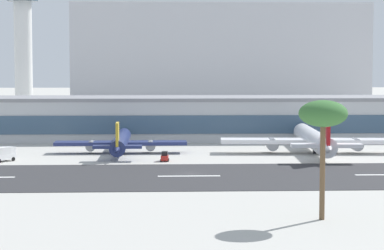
# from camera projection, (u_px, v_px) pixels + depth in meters

# --- Properties ---
(ground_plane) EXTENTS (1400.00, 1400.00, 0.00)m
(ground_plane) POSITION_uv_depth(u_px,v_px,m) (189.00, 174.00, 148.80)
(ground_plane) COLOR #B2AFA8
(runway_strip) EXTENTS (800.00, 36.27, 0.08)m
(runway_strip) POSITION_uv_depth(u_px,v_px,m) (190.00, 176.00, 144.96)
(runway_strip) COLOR #2D2D30
(runway_strip) RESTS_ON ground_plane
(runway_centreline_dash_4) EXTENTS (12.00, 1.20, 0.01)m
(runway_centreline_dash_4) POSITION_uv_depth(u_px,v_px,m) (189.00, 176.00, 144.95)
(runway_centreline_dash_4) COLOR white
(runway_centreline_dash_4) RESTS_ON runway_strip
(terminal_building) EXTENTS (222.06, 27.78, 12.44)m
(terminal_building) POSITION_uv_depth(u_px,v_px,m) (210.00, 118.00, 223.97)
(terminal_building) COLOR #B7BABC
(terminal_building) RESTS_ON ground_plane
(control_tower) EXTENTS (11.26, 11.26, 50.17)m
(control_tower) POSITION_uv_depth(u_px,v_px,m) (23.00, 43.00, 258.93)
(control_tower) COLOR silver
(control_tower) RESTS_ON ground_plane
(distant_hotel_block) EXTENTS (130.96, 31.74, 49.39)m
(distant_hotel_block) POSITION_uv_depth(u_px,v_px,m) (220.00, 60.00, 340.36)
(distant_hotel_block) COLOR #BCBCC1
(distant_hotel_block) RESTS_ON ground_plane
(airliner_gold_tail_gate_0) EXTENTS (32.31, 41.58, 8.68)m
(airliner_gold_tail_gate_0) POSITION_uv_depth(u_px,v_px,m) (121.00, 142.00, 184.29)
(airliner_gold_tail_gate_0) COLOR navy
(airliner_gold_tail_gate_0) RESTS_ON ground_plane
(airliner_red_tail_gate_1) EXTENTS (45.85, 50.98, 10.64)m
(airliner_red_tail_gate_1) POSITION_uv_depth(u_px,v_px,m) (314.00, 140.00, 183.68)
(airliner_red_tail_gate_1) COLOR white
(airliner_red_tail_gate_1) RESTS_ON ground_plane
(service_box_truck_1) EXTENTS (5.41, 6.29, 3.25)m
(service_box_truck_1) POSITION_uv_depth(u_px,v_px,m) (2.00, 154.00, 167.93)
(service_box_truck_1) COLOR white
(service_box_truck_1) RESTS_ON ground_plane
(service_baggage_tug_2) EXTENTS (2.04, 3.29, 2.20)m
(service_baggage_tug_2) POSITION_uv_depth(u_px,v_px,m) (165.00, 157.00, 168.86)
(service_baggage_tug_2) COLOR #B2231E
(service_baggage_tug_2) RESTS_ON ground_plane
(palm_tree_1) EXTENTS (6.67, 6.67, 16.41)m
(palm_tree_1) POSITION_uv_depth(u_px,v_px,m) (323.00, 116.00, 102.35)
(palm_tree_1) COLOR brown
(palm_tree_1) RESTS_ON ground_plane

